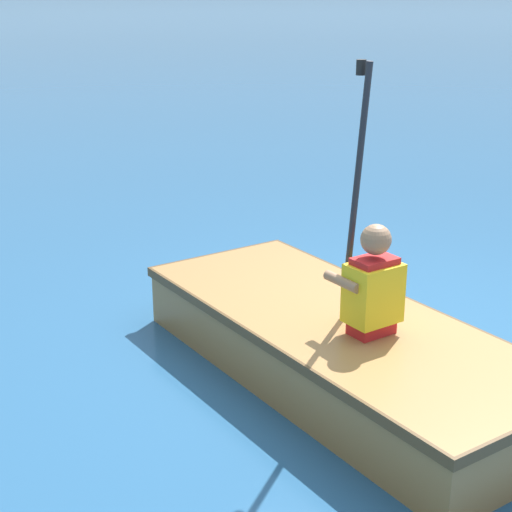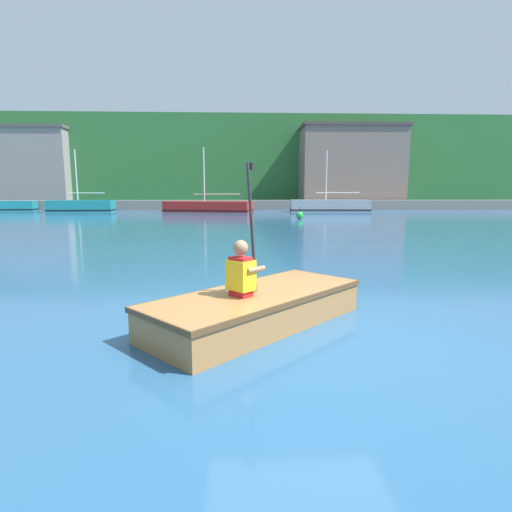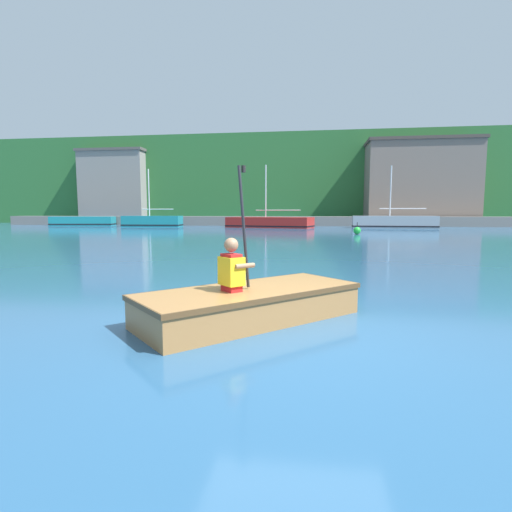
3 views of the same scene
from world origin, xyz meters
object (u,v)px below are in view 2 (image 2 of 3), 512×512
(channel_buoy, at_px, (300,215))
(moored_boat_dock_center_far, at_px, (82,206))
(moored_boat_dock_west_inner, at_px, (209,207))
(rowboat_foreground, at_px, (260,305))
(moored_boat_dock_west_end, at_px, (329,206))
(person_paddler, at_px, (241,270))

(channel_buoy, bearing_deg, moored_boat_dock_center_far, 150.11)
(moored_boat_dock_west_inner, distance_m, channel_buoy, 11.39)
(moored_boat_dock_west_inner, xyz_separation_m, rowboat_foreground, (2.90, -29.33, -0.19))
(moored_boat_dock_west_end, relative_size, channel_buoy, 9.40)
(moored_boat_dock_center_far, bearing_deg, channel_buoy, -29.89)
(person_paddler, bearing_deg, rowboat_foreground, 44.20)
(rowboat_foreground, distance_m, person_paddler, 0.56)
(moored_boat_dock_center_far, xyz_separation_m, channel_buoy, (16.97, -9.76, -0.25))
(moored_boat_dock_west_inner, height_order, channel_buoy, moored_boat_dock_west_inner)
(rowboat_foreground, distance_m, channel_buoy, 20.14)
(moored_boat_dock_west_end, relative_size, rowboat_foreground, 2.43)
(rowboat_foreground, relative_size, channel_buoy, 3.87)
(moored_boat_dock_west_end, height_order, moored_boat_dock_center_far, moored_boat_dock_center_far)
(moored_boat_dock_west_inner, distance_m, person_paddler, 29.67)
(moored_boat_dock_west_inner, relative_size, channel_buoy, 10.68)
(moored_boat_dock_center_far, bearing_deg, moored_boat_dock_west_inner, -1.47)
(moored_boat_dock_west_end, xyz_separation_m, moored_boat_dock_center_far, (-20.94, 0.20, -0.01))
(rowboat_foreground, relative_size, person_paddler, 1.87)
(moored_boat_dock_west_end, height_order, moored_boat_dock_west_inner, moored_boat_dock_west_inner)
(person_paddler, relative_size, channel_buoy, 2.07)
(moored_boat_dock_center_far, height_order, channel_buoy, moored_boat_dock_center_far)
(rowboat_foreground, height_order, channel_buoy, channel_buoy)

